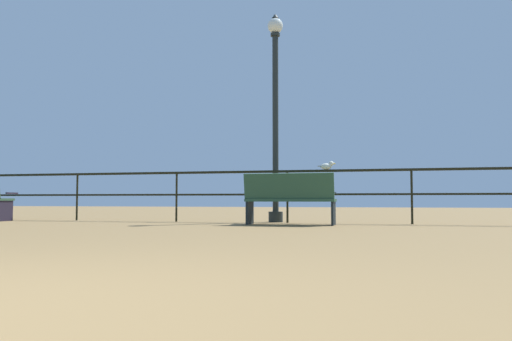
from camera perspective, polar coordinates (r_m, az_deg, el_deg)
name	(u,v)px	position (r m, az deg, el deg)	size (l,w,h in m)	color
pier_railing	(287,183)	(10.17, 3.62, -1.50)	(19.52, 0.05, 1.08)	black
bench_near_left	(290,197)	(9.31, 3.89, -3.01)	(1.69, 0.69, 0.96)	#274A34
lamppost_center	(275,104)	(10.69, 2.25, 7.60)	(0.33, 0.33, 4.49)	#202626
seagull_on_rail	(327,166)	(10.08, 8.16, 0.54)	(0.37, 0.18, 0.17)	silver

